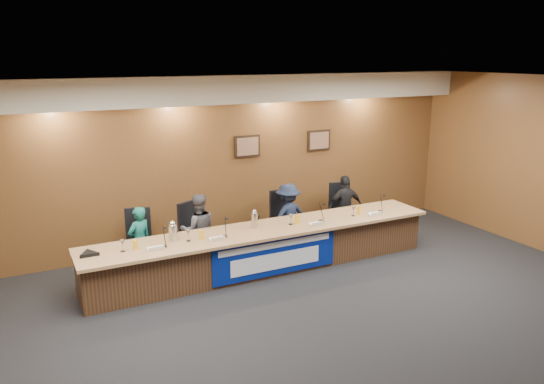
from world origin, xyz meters
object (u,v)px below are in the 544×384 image
Objects in this scene: office_chair_b at (197,237)px; office_chair_d at (342,214)px; panelist_d at (345,207)px; panelist_c at (288,217)px; panelist_b at (199,230)px; office_chair_a at (139,246)px; office_chair_c at (285,223)px; panelist_a at (140,241)px; speakerphone at (89,254)px; banner at (276,256)px; carafe_left at (173,233)px; carafe_mid at (254,220)px; dais_body at (265,250)px.

office_chair_b and office_chair_d have the same top height.
panelist_c is at bearing 5.30° from panelist_d.
office_chair_b is (-1.75, 0.10, -0.15)m from panelist_c.
office_chair_a is (-1.01, 0.10, -0.16)m from panelist_b.
office_chair_c is 1.27m from office_chair_d.
speakerphone is at bearing 13.99° from panelist_a.
office_chair_c is (-1.27, 0.10, -0.16)m from panelist_d.
banner is 1.72× the size of panelist_d.
panelist_c is 4.88× the size of carafe_left.
panelist_a reaches higher than carafe_mid.
carafe_mid is at bearing -144.92° from office_chair_c.
carafe_left is at bearing 56.73° from panelist_b.
banner is 2.24m from panelist_a.
office_chair_a is at bearing -163.31° from office_chair_d.
dais_body is 1.65m from carafe_left.
panelist_c reaches higher than dais_body.
panelist_d is at bearing -73.31° from office_chair_d.
panelist_a is 4.58× the size of carafe_left.
panelist_b is at bearing -114.97° from office_chair_b.
panelist_a reaches higher than carafe_left.
office_chair_c is (1.75, 0.00, 0.00)m from office_chair_b.
panelist_d is 2.67× the size of office_chair_a.
panelist_d is at bearing 10.25° from carafe_left.
panelist_d reaches higher than dais_body.
panelist_a is at bearing -74.12° from office_chair_a.
speakerphone reaches higher than office_chair_b.
office_chair_d is 1.86× the size of carafe_left.
panelist_d reaches higher than banner.
dais_body is at bearing -1.23° from carafe_left.
panelist_d is 4.96× the size of carafe_left.
carafe_mid is (1.40, 0.02, 0.00)m from carafe_left.
office_chair_a is 1.00× the size of office_chair_c.
panelist_d reaches higher than office_chair_a.
panelist_d reaches higher than carafe_left.
office_chair_d is (0.00, 0.10, -0.16)m from panelist_d.
panelist_c is at bearing -91.94° from office_chair_c.
carafe_mid is 2.66m from speakerphone.
panelist_c is at bearing 33.13° from carafe_mid.
panelist_d reaches higher than panelist_a.
panelist_b reaches higher than office_chair_d.
office_chair_b is (1.01, 0.10, -0.11)m from panelist_a.
banner is at bearing -90.00° from dais_body.
carafe_left reaches higher than dais_body.
panelist_d is at bearing -26.87° from office_chair_b.
office_chair_c is (2.76, 0.10, -0.11)m from panelist_a.
carafe_mid is at bearing 0.70° from carafe_left.
panelist_b is 2.02m from speakerphone.
office_chair_c is at bearing 44.02° from dais_body.
office_chair_a is (0.00, 0.10, -0.11)m from panelist_a.
office_chair_d is (3.02, 0.10, -0.16)m from panelist_b.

